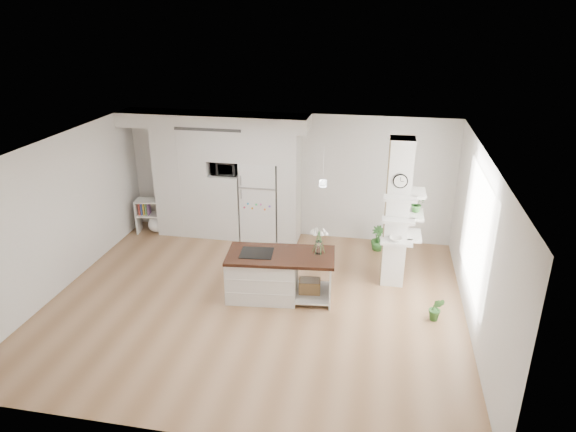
% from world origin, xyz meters
% --- Properties ---
extents(floor, '(7.00, 6.00, 0.01)m').
position_xyz_m(floor, '(0.00, 0.00, 0.00)').
color(floor, tan).
rests_on(floor, ground).
extents(room, '(7.04, 6.04, 2.72)m').
position_xyz_m(room, '(0.00, 0.00, 1.86)').
color(room, white).
rests_on(room, ground).
extents(cabinet_wall, '(4.00, 0.71, 2.70)m').
position_xyz_m(cabinet_wall, '(-1.45, 2.67, 1.51)').
color(cabinet_wall, white).
rests_on(cabinet_wall, floor).
extents(refrigerator, '(0.78, 0.69, 1.75)m').
position_xyz_m(refrigerator, '(-0.53, 2.68, 0.88)').
color(refrigerator, white).
rests_on(refrigerator, floor).
extents(column, '(0.69, 0.90, 2.70)m').
position_xyz_m(column, '(2.38, 1.13, 1.35)').
color(column, silver).
rests_on(column, floor).
extents(window, '(0.00, 2.40, 2.40)m').
position_xyz_m(window, '(3.48, 0.30, 1.50)').
color(window, white).
rests_on(window, room).
extents(pendant_light, '(0.12, 0.12, 0.10)m').
position_xyz_m(pendant_light, '(1.70, 0.15, 2.12)').
color(pendant_light, white).
rests_on(pendant_light, room).
extents(kitchen_island, '(1.90, 1.04, 1.39)m').
position_xyz_m(kitchen_island, '(0.19, 0.28, 0.43)').
color(kitchen_island, white).
rests_on(kitchen_island, floor).
extents(bookshelf, '(0.70, 0.47, 0.77)m').
position_xyz_m(bookshelf, '(-2.97, 2.50, 0.33)').
color(bookshelf, white).
rests_on(bookshelf, floor).
extents(floor_plant_a, '(0.28, 0.24, 0.43)m').
position_xyz_m(floor_plant_a, '(3.00, 0.03, 0.22)').
color(floor_plant_a, '#2F6629').
rests_on(floor_plant_a, floor).
extents(floor_plant_b, '(0.35, 0.35, 0.52)m').
position_xyz_m(floor_plant_b, '(2.01, 2.50, 0.26)').
color(floor_plant_b, '#2F6629').
rests_on(floor_plant_b, floor).
extents(microwave, '(0.54, 0.37, 0.30)m').
position_xyz_m(microwave, '(-1.27, 2.62, 1.57)').
color(microwave, '#2D2D2D').
rests_on(microwave, cabinet_wall).
extents(shelf_plant, '(0.27, 0.23, 0.30)m').
position_xyz_m(shelf_plant, '(2.63, 1.30, 1.52)').
color(shelf_plant, '#2F6629').
rests_on(shelf_plant, column).
extents(decor_bowl, '(0.22, 0.22, 0.05)m').
position_xyz_m(decor_bowl, '(2.30, 0.90, 1.00)').
color(decor_bowl, white).
rests_on(decor_bowl, column).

